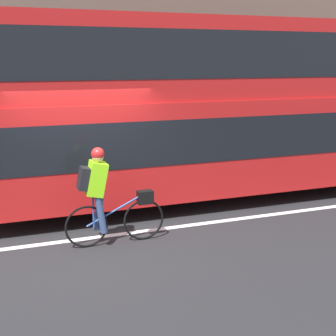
% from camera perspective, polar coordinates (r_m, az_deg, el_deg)
% --- Properties ---
extents(ground_plane, '(80.00, 80.00, 0.00)m').
position_cam_1_polar(ground_plane, '(8.24, -9.48, -8.39)').
color(ground_plane, '#232326').
extents(road_center_line, '(50.00, 0.14, 0.01)m').
position_cam_1_polar(road_center_line, '(8.22, -9.45, -8.42)').
color(road_center_line, silver).
rests_on(road_center_line, ground_plane).
extents(sidewalk_curb, '(60.00, 2.43, 0.16)m').
position_cam_1_polar(sidewalk_curb, '(13.86, -14.16, 0.53)').
color(sidewalk_curb, gray).
rests_on(sidewalk_curb, ground_plane).
extents(building_facade, '(60.00, 0.30, 7.35)m').
position_cam_1_polar(building_facade, '(14.92, -15.56, 15.23)').
color(building_facade, brown).
rests_on(building_facade, ground_plane).
extents(bus, '(11.81, 2.44, 3.79)m').
position_cam_1_polar(bus, '(10.57, 9.90, 8.11)').
color(bus, black).
rests_on(bus, ground_plane).
extents(cyclist_on_bike, '(1.67, 0.32, 1.65)m').
position_cam_1_polar(cyclist_on_bike, '(7.63, -7.77, -3.07)').
color(cyclist_on_bike, black).
rests_on(cyclist_on_bike, ground_plane).
extents(street_sign_post, '(0.36, 0.09, 2.78)m').
position_cam_1_polar(street_sign_post, '(14.43, 1.47, 7.93)').
color(street_sign_post, '#59595B').
rests_on(street_sign_post, sidewalk_curb).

